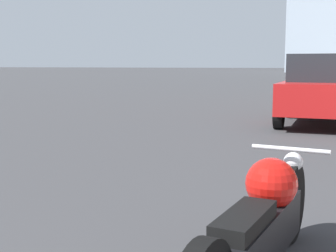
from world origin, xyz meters
TOP-DOWN VIEW (x-y plane):
  - motorcycle at (2.52, 3.81)m, footprint 0.62×2.53m
  - parked_car_red at (2.44, 12.87)m, footprint 1.93×4.02m
  - parked_car_white at (2.36, 25.84)m, footprint 1.97×4.12m

SIDE VIEW (x-z plane):
  - motorcycle at x=2.52m, z-range 0.00..0.82m
  - parked_car_white at x=2.36m, z-range 0.01..1.66m
  - parked_car_red at x=2.44m, z-range 0.01..1.72m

